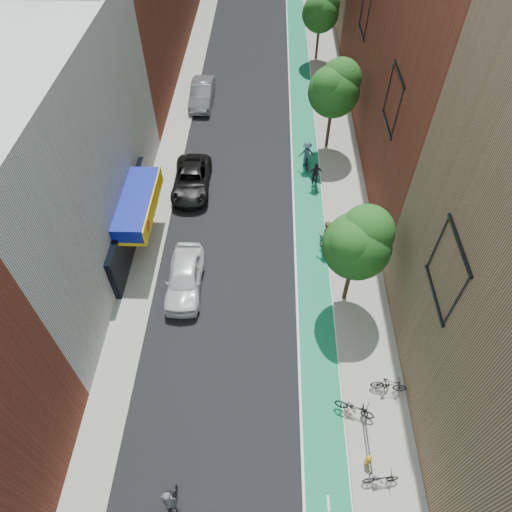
# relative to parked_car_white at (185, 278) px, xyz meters

# --- Properties ---
(ground) EXTENTS (160.00, 160.00, 0.00)m
(ground) POSITION_rel_parked_car_white_xyz_m (3.27, -10.60, -0.81)
(ground) COLOR black
(ground) RESTS_ON ground
(bike_lane) EXTENTS (2.00, 68.00, 0.01)m
(bike_lane) POSITION_rel_parked_car_white_xyz_m (7.27, 15.40, -0.81)
(bike_lane) COLOR #167D4E
(bike_lane) RESTS_ON ground
(sidewalk_left) EXTENTS (2.00, 68.00, 0.15)m
(sidewalk_left) POSITION_rel_parked_car_white_xyz_m (-2.73, 15.40, -0.74)
(sidewalk_left) COLOR gray
(sidewalk_left) RESTS_ON ground
(sidewalk_right) EXTENTS (3.00, 68.00, 0.15)m
(sidewalk_right) POSITION_rel_parked_car_white_xyz_m (9.77, 15.40, -0.74)
(sidewalk_right) COLOR gray
(sidewalk_right) RESTS_ON ground
(building_left_white) EXTENTS (8.00, 20.00, 12.00)m
(building_left_white) POSITION_rel_parked_car_white_xyz_m (-7.73, 3.40, 5.19)
(building_left_white) COLOR silver
(building_left_white) RESTS_ON ground
(tree_near) EXTENTS (3.40, 3.36, 6.42)m
(tree_near) POSITION_rel_parked_car_white_xyz_m (8.91, -0.58, 3.84)
(tree_near) COLOR #332619
(tree_near) RESTS_ON ground
(tree_mid) EXTENTS (3.55, 3.53, 6.74)m
(tree_mid) POSITION_rel_parked_car_white_xyz_m (8.91, 13.42, 4.08)
(tree_mid) COLOR #332619
(tree_mid) RESTS_ON ground
(tree_far) EXTENTS (3.30, 3.25, 6.21)m
(tree_far) POSITION_rel_parked_car_white_xyz_m (8.91, 27.42, 3.69)
(tree_far) COLOR #332619
(tree_far) RESTS_ON ground
(parked_car_white) EXTENTS (1.99, 4.80, 1.62)m
(parked_car_white) POSITION_rel_parked_car_white_xyz_m (0.00, 0.00, 0.00)
(parked_car_white) COLOR silver
(parked_car_white) RESTS_ON ground
(parked_car_black) EXTENTS (2.55, 5.30, 1.46)m
(parked_car_black) POSITION_rel_parked_car_white_xyz_m (-0.66, 8.47, -0.08)
(parked_car_black) COLOR black
(parked_car_black) RESTS_ON ground
(parked_car_silver) EXTENTS (1.79, 5.01, 1.65)m
(parked_car_silver) POSITION_rel_parked_car_white_xyz_m (-1.14, 19.52, 0.01)
(parked_car_silver) COLOR gray
(parked_car_silver) RESTS_ON ground
(cyclist_lead) EXTENTS (0.72, 1.78, 2.05)m
(cyclist_lead) POSITION_rel_parked_car_white_xyz_m (0.93, -11.30, -0.12)
(cyclist_lead) COLOR black
(cyclist_lead) RESTS_ON ground
(cyclist_lane_near) EXTENTS (1.03, 1.57, 2.19)m
(cyclist_lane_near) POSITION_rel_parked_car_white_xyz_m (7.97, 3.15, 0.18)
(cyclist_lane_near) COLOR black
(cyclist_lane_near) RESTS_ON ground
(cyclist_lane_mid) EXTENTS (0.99, 1.69, 1.95)m
(cyclist_lane_mid) POSITION_rel_parked_car_white_xyz_m (7.74, 8.88, -0.08)
(cyclist_lane_mid) COLOR black
(cyclist_lane_mid) RESTS_ON ground
(cyclist_lane_far) EXTENTS (1.21, 1.64, 2.09)m
(cyclist_lane_far) POSITION_rel_parked_car_white_xyz_m (7.21, 11.02, 0.15)
(cyclist_lane_far) COLOR black
(cyclist_lane_far) RESTS_ON ground
(parked_bike_near) EXTENTS (1.95, 1.27, 0.97)m
(parked_bike_near) POSITION_rel_parked_car_white_xyz_m (8.67, -7.10, -0.18)
(parked_bike_near) COLOR black
(parked_bike_near) RESTS_ON sidewalk_right
(parked_bike_mid) EXTENTS (1.73, 0.66, 1.02)m
(parked_bike_mid) POSITION_rel_parked_car_white_xyz_m (10.39, -5.95, -0.15)
(parked_bike_mid) COLOR black
(parked_bike_mid) RESTS_ON sidewalk_right
(parked_bike_far) EXTENTS (1.58, 0.69, 0.80)m
(parked_bike_far) POSITION_rel_parked_car_white_xyz_m (9.42, -10.03, -0.26)
(parked_bike_far) COLOR black
(parked_bike_far) RESTS_ON sidewalk_right
(fire_hydrant) EXTENTS (0.25, 0.25, 0.72)m
(fire_hydrant) POSITION_rel_parked_car_white_xyz_m (8.99, -9.32, -0.28)
(fire_hydrant) COLOR orange
(fire_hydrant) RESTS_ON sidewalk_right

